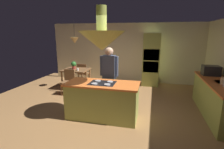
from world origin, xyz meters
TOP-DOWN VIEW (x-y plane):
  - ground at (0.00, 0.00)m, footprint 8.16×8.16m
  - wall_back at (0.00, 3.45)m, footprint 6.80×0.10m
  - kitchen_island at (0.00, -0.20)m, footprint 1.81×0.82m
  - counter_run_right at (2.84, 0.60)m, footprint 0.73×2.49m
  - oven_tower at (1.10, 3.04)m, footprint 0.66×0.62m
  - dining_table at (-1.70, 1.90)m, footprint 0.96×0.86m
  - person_at_island at (-0.00, 0.48)m, footprint 0.53×0.23m
  - range_hood at (0.00, -0.20)m, footprint 1.10×1.10m
  - pendant_light_over_table at (-1.70, 1.90)m, footprint 0.32×0.32m
  - chair_facing_island at (-1.70, 1.25)m, footprint 0.40×0.40m
  - chair_by_back_wall at (-1.70, 2.55)m, footprint 0.40×0.40m
  - potted_plant_on_table at (-1.80, 1.92)m, footprint 0.20×0.20m
  - cup_on_table at (-1.53, 1.69)m, footprint 0.07×0.07m
  - canister_tea at (2.84, 0.35)m, footprint 0.12×0.12m
  - microwave_on_counter at (2.84, 1.34)m, footprint 0.46×0.36m

SIDE VIEW (x-z plane):
  - ground at x=0.00m, z-range 0.00..0.00m
  - kitchen_island at x=0.00m, z-range -0.01..0.93m
  - counter_run_right at x=2.84m, z-range 0.01..0.93m
  - chair_facing_island at x=-1.70m, z-range 0.07..0.94m
  - chair_by_back_wall at x=-1.70m, z-range 0.07..0.94m
  - dining_table at x=-1.70m, z-range 0.27..1.03m
  - cup_on_table at x=-1.53m, z-range 0.76..0.85m
  - potted_plant_on_table at x=-1.80m, z-range 0.78..1.08m
  - canister_tea at x=2.84m, z-range 0.92..1.08m
  - person_at_island at x=0.00m, z-range 0.13..1.87m
  - microwave_on_counter at x=2.84m, z-range 0.92..1.20m
  - oven_tower at x=1.10m, z-range 0.00..2.12m
  - wall_back at x=0.00m, z-range 0.00..2.55m
  - pendant_light_over_table at x=-1.70m, z-range 1.45..2.27m
  - range_hood at x=0.00m, z-range 1.47..2.47m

